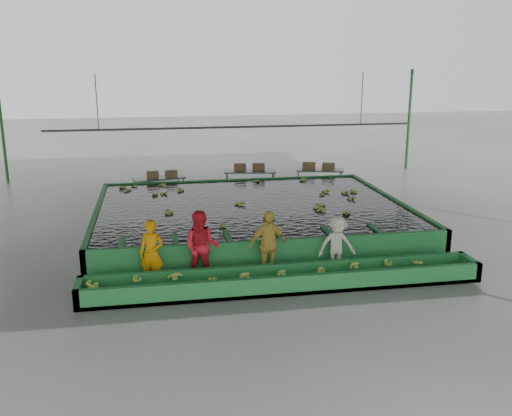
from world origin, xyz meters
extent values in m
plane|color=slate|center=(0.00, 0.00, 0.00)|extent=(80.00, 80.00, 0.00)
cube|color=gray|center=(0.00, 0.00, 5.00)|extent=(20.00, 22.00, 0.04)
cube|color=black|center=(0.00, 1.50, 0.85)|extent=(9.70, 7.70, 0.00)
cylinder|color=#59605B|center=(0.00, 5.00, 3.00)|extent=(0.08, 0.08, 14.00)
cylinder|color=#59605B|center=(-5.00, 5.00, 4.00)|extent=(0.04, 0.04, 2.00)
cylinder|color=#59605B|center=(5.00, 5.00, 4.00)|extent=(0.04, 0.04, 2.00)
imported|color=orange|center=(-3.23, -2.80, 0.85)|extent=(0.72, 0.59, 1.69)
imported|color=red|center=(-1.98, -2.80, 0.93)|extent=(1.05, 0.90, 1.87)
imported|color=gold|center=(-0.29, -2.80, 0.90)|extent=(1.13, 0.71, 1.80)
imported|color=beige|center=(1.56, -2.80, 0.78)|extent=(1.01, 0.59, 1.55)
camera|label=1|loc=(-3.05, -16.41, 5.54)|focal=40.00mm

